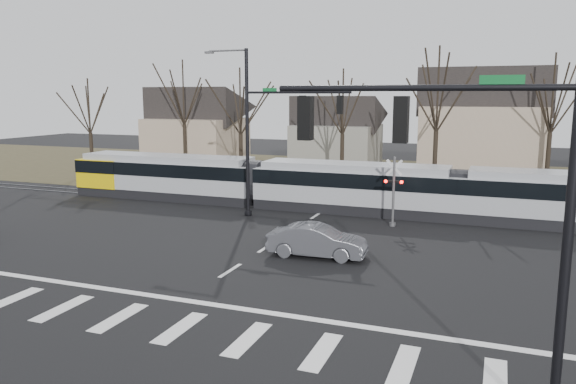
% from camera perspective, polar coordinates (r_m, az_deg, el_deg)
% --- Properties ---
extents(ground, '(140.00, 140.00, 0.00)m').
position_cam_1_polar(ground, '(22.80, -8.17, -9.34)').
color(ground, black).
extents(grass_verge, '(140.00, 28.00, 0.01)m').
position_cam_1_polar(grass_verge, '(52.41, 8.97, 1.54)').
color(grass_verge, '#38331E').
rests_on(grass_verge, ground).
extents(crosswalk, '(27.00, 2.60, 0.01)m').
position_cam_1_polar(crosswalk, '(19.63, -13.95, -12.75)').
color(crosswalk, silver).
rests_on(crosswalk, ground).
extents(stop_line, '(28.00, 0.35, 0.01)m').
position_cam_1_polar(stop_line, '(21.34, -10.54, -10.75)').
color(stop_line, silver).
rests_on(stop_line, ground).
extents(lane_dashes, '(0.18, 30.00, 0.01)m').
position_cam_1_polar(lane_dashes, '(37.11, 3.84, -1.77)').
color(lane_dashes, silver).
rests_on(lane_dashes, ground).
extents(rail_pair, '(90.00, 1.52, 0.06)m').
position_cam_1_polar(rail_pair, '(36.92, 3.75, -1.79)').
color(rail_pair, '#59595E').
rests_on(rail_pair, ground).
extents(tram, '(41.45, 3.08, 3.14)m').
position_cam_1_polar(tram, '(36.35, 6.44, 0.68)').
color(tram, gray).
rests_on(tram, ground).
extents(sedan, '(2.12, 4.77, 1.51)m').
position_cam_1_polar(sedan, '(26.21, 2.97, -4.98)').
color(sedan, '#494A50').
rests_on(sedan, ground).
extents(signal_pole_near_right, '(6.72, 0.44, 8.00)m').
position_cam_1_polar(signal_pole_near_right, '(13.00, 18.52, -0.79)').
color(signal_pole_near_right, black).
rests_on(signal_pole_near_right, ground).
extents(signal_pole_far, '(9.28, 0.44, 10.20)m').
position_cam_1_polar(signal_pole_far, '(33.91, -1.71, 6.86)').
color(signal_pole_far, black).
rests_on(signal_pole_far, ground).
extents(rail_crossing_signal, '(1.08, 0.36, 4.00)m').
position_cam_1_polar(rail_crossing_signal, '(32.55, 10.66, -0.19)').
color(rail_crossing_signal, '#59595B').
rests_on(rail_crossing_signal, ground).
extents(tree_row, '(59.20, 7.20, 10.00)m').
position_cam_1_polar(tree_row, '(45.67, 10.04, 6.60)').
color(tree_row, black).
rests_on(tree_row, ground).
extents(house_a, '(9.72, 8.64, 8.60)m').
position_cam_1_polar(house_a, '(61.07, -9.32, 6.89)').
color(house_a, gray).
rests_on(house_a, ground).
extents(house_b, '(8.64, 7.56, 7.65)m').
position_cam_1_polar(house_b, '(57.06, 4.97, 6.29)').
color(house_b, slate).
rests_on(house_b, ground).
extents(house_c, '(10.80, 8.64, 10.10)m').
position_cam_1_polar(house_c, '(51.86, 19.20, 6.83)').
color(house_c, gray).
rests_on(house_c, ground).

